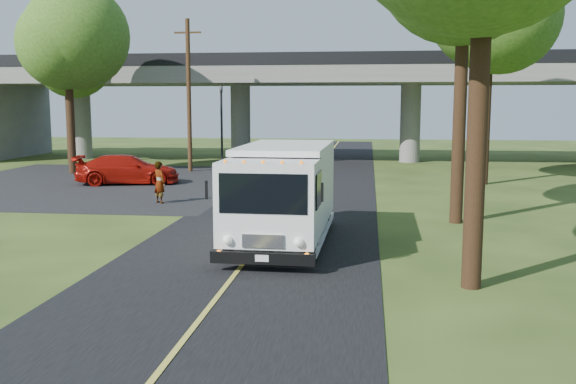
% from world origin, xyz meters
% --- Properties ---
extents(ground, '(120.00, 120.00, 0.00)m').
position_xyz_m(ground, '(0.00, 0.00, 0.00)').
color(ground, '#2C3D15').
rests_on(ground, ground).
extents(road, '(7.00, 90.00, 0.02)m').
position_xyz_m(road, '(0.00, 10.00, 0.01)').
color(road, black).
rests_on(road, ground).
extents(parking_lot, '(16.00, 18.00, 0.01)m').
position_xyz_m(parking_lot, '(-11.00, 18.00, 0.01)').
color(parking_lot, black).
rests_on(parking_lot, ground).
extents(lane_line, '(0.12, 90.00, 0.01)m').
position_xyz_m(lane_line, '(0.00, 10.00, 0.03)').
color(lane_line, gold).
rests_on(lane_line, road).
extents(overpass, '(54.00, 10.00, 7.30)m').
position_xyz_m(overpass, '(0.00, 32.00, 4.56)').
color(overpass, slate).
rests_on(overpass, ground).
extents(traffic_signal, '(0.18, 0.22, 5.20)m').
position_xyz_m(traffic_signal, '(-6.00, 26.00, 3.20)').
color(traffic_signal, black).
rests_on(traffic_signal, ground).
extents(utility_pole, '(1.60, 0.26, 9.00)m').
position_xyz_m(utility_pole, '(-7.50, 24.00, 4.59)').
color(utility_pole, '#472D19').
rests_on(utility_pole, ground).
extents(tree_right_far, '(5.77, 5.67, 10.99)m').
position_xyz_m(tree_right_far, '(9.21, 19.84, 8.30)').
color(tree_right_far, '#382314').
rests_on(tree_right_far, ground).
extents(tree_left_lot, '(5.60, 5.50, 10.50)m').
position_xyz_m(tree_left_lot, '(-13.79, 21.84, 7.90)').
color(tree_left_lot, '#382314').
rests_on(tree_left_lot, ground).
extents(tree_left_far, '(5.26, 5.16, 9.89)m').
position_xyz_m(tree_left_far, '(-16.79, 27.84, 7.45)').
color(tree_left_far, '#382314').
rests_on(tree_left_far, ground).
extents(step_van, '(2.65, 6.93, 2.89)m').
position_xyz_m(step_van, '(0.70, 4.90, 1.57)').
color(step_van, white).
rests_on(step_van, ground).
extents(red_sedan, '(5.53, 3.29, 1.50)m').
position_xyz_m(red_sedan, '(-9.03, 17.79, 0.75)').
color(red_sedan, '#A2120A').
rests_on(red_sedan, ground).
extents(pedestrian, '(0.76, 0.71, 1.75)m').
position_xyz_m(pedestrian, '(-5.36, 11.85, 0.87)').
color(pedestrian, gray).
rests_on(pedestrian, ground).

